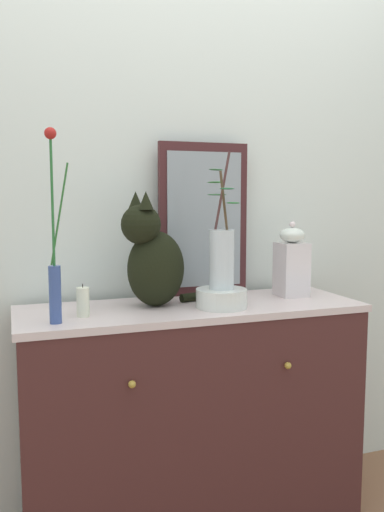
# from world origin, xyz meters

# --- Properties ---
(wall_back) EXTENTS (4.40, 0.08, 2.60)m
(wall_back) POSITION_xyz_m (0.00, 0.29, 1.30)
(wall_back) COLOR silver
(wall_back) RESTS_ON ground_plane
(sideboard) EXTENTS (1.24, 0.44, 0.85)m
(sideboard) POSITION_xyz_m (0.00, -0.00, 0.43)
(sideboard) COLOR #462221
(sideboard) RESTS_ON ground_plane
(mirror_leaning) EXTENTS (0.37, 0.03, 0.60)m
(mirror_leaning) POSITION_xyz_m (0.12, 0.19, 1.15)
(mirror_leaning) COLOR #401D1E
(mirror_leaning) RESTS_ON sideboard
(cat_sitting) EXTENTS (0.37, 0.22, 0.41)m
(cat_sitting) POSITION_xyz_m (-0.14, 0.03, 1.03)
(cat_sitting) COLOR black
(cat_sitting) RESTS_ON sideboard
(vase_slim_green) EXTENTS (0.07, 0.04, 0.60)m
(vase_slim_green) POSITION_xyz_m (-0.49, -0.12, 1.04)
(vase_slim_green) COLOR #394F90
(vase_slim_green) RESTS_ON sideboard
(bowl_porcelain) EXTENTS (0.18, 0.18, 0.07)m
(bowl_porcelain) POSITION_xyz_m (0.09, -0.07, 0.88)
(bowl_porcelain) COLOR silver
(bowl_porcelain) RESTS_ON sideboard
(vase_glass_clear) EXTENTS (0.09, 0.22, 0.48)m
(vase_glass_clear) POSITION_xyz_m (0.09, -0.07, 1.04)
(vase_glass_clear) COLOR silver
(vase_glass_clear) RESTS_ON bowl_porcelain
(jar_lidded_porcelain) EXTENTS (0.11, 0.11, 0.30)m
(jar_lidded_porcelain) POSITION_xyz_m (0.43, 0.04, 0.98)
(jar_lidded_porcelain) COLOR silver
(jar_lidded_porcelain) RESTS_ON sideboard
(candle_pillar) EXTENTS (0.04, 0.04, 0.11)m
(candle_pillar) POSITION_xyz_m (-0.40, -0.05, 0.90)
(candle_pillar) COLOR silver
(candle_pillar) RESTS_ON sideboard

